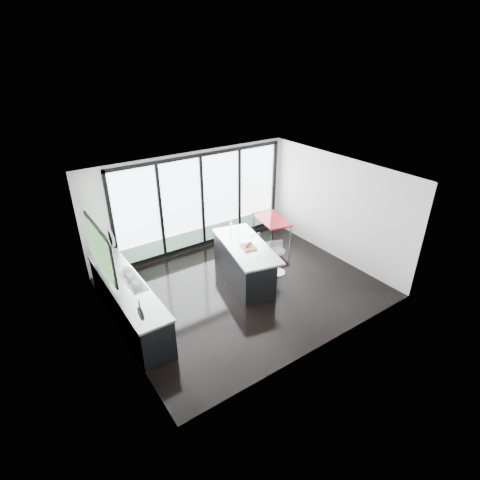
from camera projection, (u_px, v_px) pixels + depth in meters
floor at (244, 287)px, 9.12m from camera, size 6.00×5.00×0.00m
ceiling at (244, 177)px, 7.83m from camera, size 6.00×5.00×0.00m
wall_back at (201, 205)px, 10.47m from camera, size 6.00×0.09×2.80m
wall_front at (325, 289)px, 6.65m from camera, size 6.00×0.00×2.80m
wall_left at (108, 264)px, 7.11m from camera, size 0.26×5.00×2.80m
wall_right at (336, 208)px, 9.99m from camera, size 0.00×5.00×2.80m
counter_cabinets at (129, 302)px, 7.86m from camera, size 0.69×3.24×1.36m
island at (243, 261)px, 9.29m from camera, size 1.45×2.46×1.22m
bar_stool_near at (277, 262)px, 9.56m from camera, size 0.54×0.54×0.67m
bar_stool_far at (259, 257)px, 9.73m from camera, size 0.52×0.52×0.74m
red_table at (272, 229)px, 11.24m from camera, size 0.97×1.40×0.68m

